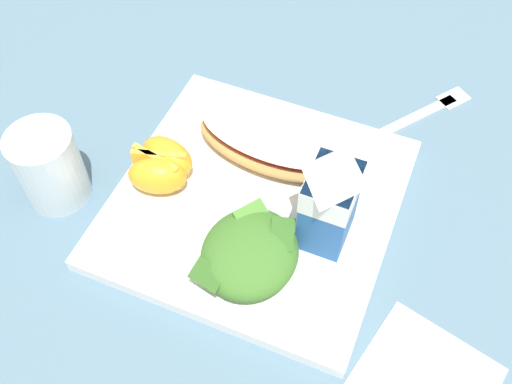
{
  "coord_description": "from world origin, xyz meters",
  "views": [
    {
      "loc": [
        0.32,
        0.14,
        0.51
      ],
      "look_at": [
        0.0,
        0.0,
        0.03
      ],
      "focal_mm": 41.48,
      "sensor_mm": 36.0,
      "label": 1
    }
  ],
  "objects_px": {
    "metal_fork": "(415,117)",
    "orange_wedge_front": "(166,158)",
    "green_salad_pile": "(250,253)",
    "drinking_clear_cup": "(49,167)",
    "white_plate": "(256,202)",
    "orange_wedge_middle": "(158,174)",
    "milk_carton": "(331,198)",
    "paper_napkin": "(423,383)",
    "cheesy_pizza_bread": "(273,142)"
  },
  "relations": [
    {
      "from": "cheesy_pizza_bread",
      "to": "white_plate",
      "type": "bearing_deg",
      "value": 6.1
    },
    {
      "from": "drinking_clear_cup",
      "to": "paper_napkin",
      "type": "bearing_deg",
      "value": 82.56
    },
    {
      "from": "green_salad_pile",
      "to": "milk_carton",
      "type": "height_order",
      "value": "milk_carton"
    },
    {
      "from": "white_plate",
      "to": "metal_fork",
      "type": "distance_m",
      "value": 0.23
    },
    {
      "from": "paper_napkin",
      "to": "metal_fork",
      "type": "relative_size",
      "value": 0.68
    },
    {
      "from": "white_plate",
      "to": "paper_napkin",
      "type": "height_order",
      "value": "white_plate"
    },
    {
      "from": "orange_wedge_middle",
      "to": "cheesy_pizza_bread",
      "type": "bearing_deg",
      "value": 133.46
    },
    {
      "from": "white_plate",
      "to": "metal_fork",
      "type": "height_order",
      "value": "white_plate"
    },
    {
      "from": "milk_carton",
      "to": "drinking_clear_cup",
      "type": "xyz_separation_m",
      "value": [
        0.05,
        -0.28,
        -0.03
      ]
    },
    {
      "from": "green_salad_pile",
      "to": "orange_wedge_front",
      "type": "height_order",
      "value": "green_salad_pile"
    },
    {
      "from": "cheesy_pizza_bread",
      "to": "paper_napkin",
      "type": "bearing_deg",
      "value": 49.91
    },
    {
      "from": "cheesy_pizza_bread",
      "to": "milk_carton",
      "type": "height_order",
      "value": "milk_carton"
    },
    {
      "from": "green_salad_pile",
      "to": "metal_fork",
      "type": "bearing_deg",
      "value": 159.1
    },
    {
      "from": "paper_napkin",
      "to": "orange_wedge_front",
      "type": "bearing_deg",
      "value": -110.47
    },
    {
      "from": "white_plate",
      "to": "cheesy_pizza_bread",
      "type": "xyz_separation_m",
      "value": [
        -0.06,
        -0.01,
        0.03
      ]
    },
    {
      "from": "paper_napkin",
      "to": "drinking_clear_cup",
      "type": "xyz_separation_m",
      "value": [
        -0.05,
        -0.41,
        0.04
      ]
    },
    {
      "from": "white_plate",
      "to": "drinking_clear_cup",
      "type": "xyz_separation_m",
      "value": [
        0.06,
        -0.2,
        0.04
      ]
    },
    {
      "from": "orange_wedge_middle",
      "to": "orange_wedge_front",
      "type": "bearing_deg",
      "value": -174.22
    },
    {
      "from": "white_plate",
      "to": "milk_carton",
      "type": "height_order",
      "value": "milk_carton"
    },
    {
      "from": "cheesy_pizza_bread",
      "to": "metal_fork",
      "type": "bearing_deg",
      "value": 133.94
    },
    {
      "from": "green_salad_pile",
      "to": "orange_wedge_middle",
      "type": "height_order",
      "value": "green_salad_pile"
    },
    {
      "from": "metal_fork",
      "to": "orange_wedge_front",
      "type": "bearing_deg",
      "value": -49.71
    },
    {
      "from": "cheesy_pizza_bread",
      "to": "orange_wedge_front",
      "type": "distance_m",
      "value": 0.11
    },
    {
      "from": "paper_napkin",
      "to": "metal_fork",
      "type": "height_order",
      "value": "metal_fork"
    },
    {
      "from": "orange_wedge_front",
      "to": "metal_fork",
      "type": "distance_m",
      "value": 0.3
    },
    {
      "from": "orange_wedge_middle",
      "to": "paper_napkin",
      "type": "distance_m",
      "value": 0.32
    },
    {
      "from": "white_plate",
      "to": "milk_carton",
      "type": "relative_size",
      "value": 2.55
    },
    {
      "from": "paper_napkin",
      "to": "cheesy_pizza_bread",
      "type": "bearing_deg",
      "value": -130.09
    },
    {
      "from": "cheesy_pizza_bread",
      "to": "milk_carton",
      "type": "relative_size",
      "value": 1.58
    },
    {
      "from": "cheesy_pizza_bread",
      "to": "drinking_clear_cup",
      "type": "relative_size",
      "value": 1.99
    },
    {
      "from": "cheesy_pizza_bread",
      "to": "metal_fork",
      "type": "xyz_separation_m",
      "value": [
        -0.13,
        0.13,
        -0.03
      ]
    },
    {
      "from": "milk_carton",
      "to": "paper_napkin",
      "type": "xyz_separation_m",
      "value": [
        0.1,
        0.13,
        -0.07
      ]
    },
    {
      "from": "cheesy_pizza_bread",
      "to": "paper_napkin",
      "type": "distance_m",
      "value": 0.28
    },
    {
      "from": "metal_fork",
      "to": "milk_carton",
      "type": "bearing_deg",
      "value": -12.74
    },
    {
      "from": "cheesy_pizza_bread",
      "to": "orange_wedge_middle",
      "type": "bearing_deg",
      "value": -46.54
    },
    {
      "from": "green_salad_pile",
      "to": "drinking_clear_cup",
      "type": "relative_size",
      "value": 1.2
    },
    {
      "from": "green_salad_pile",
      "to": "orange_wedge_front",
      "type": "bearing_deg",
      "value": -119.66
    },
    {
      "from": "orange_wedge_front",
      "to": "orange_wedge_middle",
      "type": "relative_size",
      "value": 0.97
    },
    {
      "from": "drinking_clear_cup",
      "to": "cheesy_pizza_bread",
      "type": "bearing_deg",
      "value": 122.94
    },
    {
      "from": "white_plate",
      "to": "orange_wedge_middle",
      "type": "relative_size",
      "value": 4.12
    },
    {
      "from": "white_plate",
      "to": "paper_napkin",
      "type": "relative_size",
      "value": 2.55
    },
    {
      "from": "milk_carton",
      "to": "drinking_clear_cup",
      "type": "relative_size",
      "value": 1.26
    },
    {
      "from": "paper_napkin",
      "to": "drinking_clear_cup",
      "type": "relative_size",
      "value": 1.26
    },
    {
      "from": "white_plate",
      "to": "orange_wedge_front",
      "type": "distance_m",
      "value": 0.1
    },
    {
      "from": "white_plate",
      "to": "milk_carton",
      "type": "distance_m",
      "value": 0.1
    },
    {
      "from": "drinking_clear_cup",
      "to": "milk_carton",
      "type": "bearing_deg",
      "value": 100.3
    },
    {
      "from": "milk_carton",
      "to": "paper_napkin",
      "type": "bearing_deg",
      "value": 50.7
    },
    {
      "from": "green_salad_pile",
      "to": "metal_fork",
      "type": "relative_size",
      "value": 0.64
    },
    {
      "from": "cheesy_pizza_bread",
      "to": "drinking_clear_cup",
      "type": "bearing_deg",
      "value": -57.06
    },
    {
      "from": "green_salad_pile",
      "to": "white_plate",
      "type": "bearing_deg",
      "value": -161.65
    }
  ]
}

